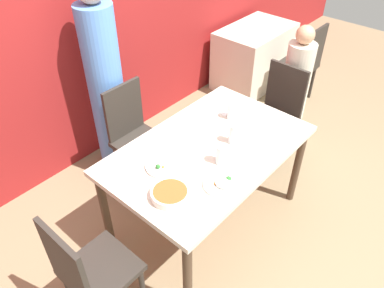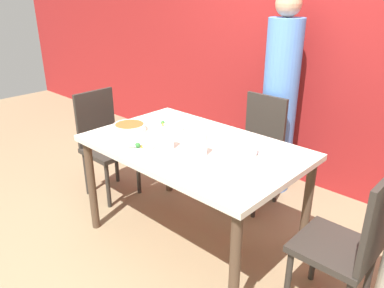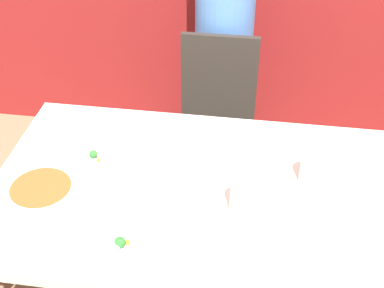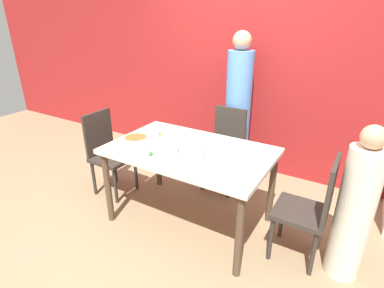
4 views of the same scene
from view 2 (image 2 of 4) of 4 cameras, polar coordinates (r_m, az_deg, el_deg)
ground_plane at (r=2.90m, az=0.13°, el=-14.35°), size 10.00×10.00×0.00m
wall_back at (r=3.53m, az=16.90°, el=15.30°), size 10.00×0.06×2.70m
dining_table at (r=2.54m, az=0.15°, el=-1.79°), size 1.47×0.92×0.78m
chair_adult_spot at (r=3.21m, az=9.77°, el=-0.55°), size 0.40×0.40×0.93m
chair_child_spot at (r=2.21m, az=22.82°, el=-13.74°), size 0.40×0.40×0.93m
chair_empty_left at (r=3.39m, az=-13.14°, el=0.45°), size 0.40×0.40×0.93m
person_adult at (r=3.36m, az=13.17°, el=6.07°), size 0.30×0.30×1.74m
bowl_curry at (r=2.78m, az=-9.48°, el=2.56°), size 0.24×0.24×0.05m
plate_rice_adult at (r=2.48m, az=-8.56°, el=-0.28°), size 0.24×0.24×0.05m
plate_rice_child at (r=2.80m, az=-3.76°, el=2.61°), size 0.26×0.26×0.05m
glass_water_tall at (r=2.32m, az=1.54°, el=-0.01°), size 0.07×0.07×0.15m
glass_water_short at (r=2.42m, az=-3.63°, el=0.85°), size 0.07×0.07×0.14m
glass_water_center at (r=2.33m, az=8.97°, el=-0.47°), size 0.07×0.07×0.13m
napkin_folded at (r=2.42m, az=11.45°, el=-1.35°), size 0.14×0.14×0.01m
fork_steel at (r=2.76m, az=2.43°, el=2.18°), size 0.18×0.04×0.01m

